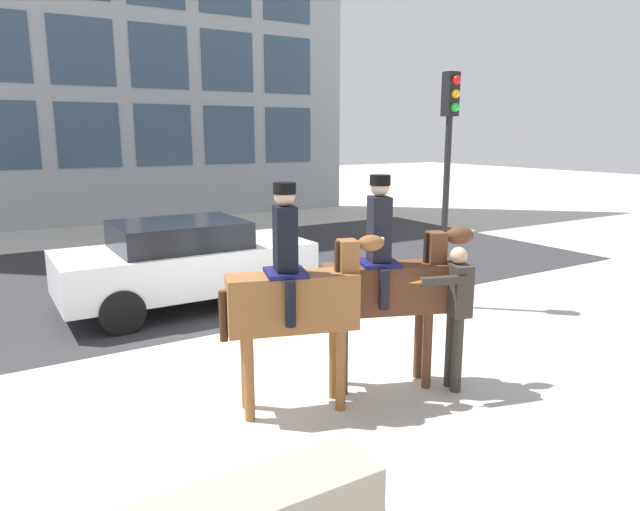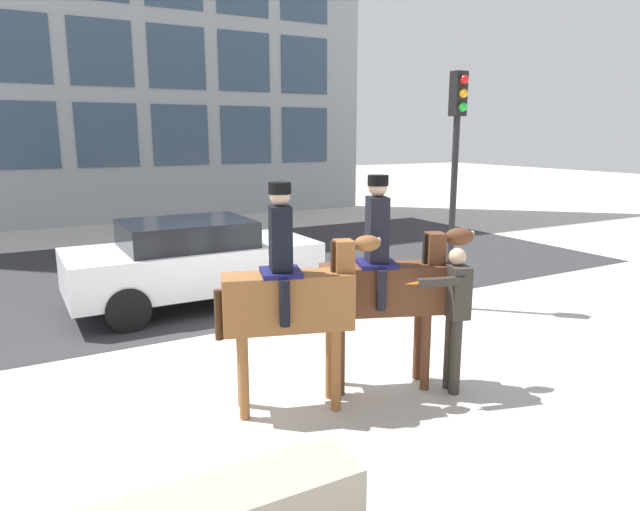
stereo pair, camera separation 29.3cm
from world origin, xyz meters
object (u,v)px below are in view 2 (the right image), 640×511
pedestrian_bystander (454,308)px  street_car_near_lane (193,260)px  traffic_light (456,154)px  mounted_horse_lead (291,295)px  mounted_horse_companion (385,282)px

pedestrian_bystander → street_car_near_lane: (-1.63, 4.96, -0.22)m
pedestrian_bystander → street_car_near_lane: size_ratio=0.41×
street_car_near_lane → traffic_light: traffic_light is taller
mounted_horse_lead → street_car_near_lane: (0.22, 4.42, -0.50)m
mounted_horse_companion → mounted_horse_lead: bearing=-160.7°
mounted_horse_lead → street_car_near_lane: bearing=104.8°
street_car_near_lane → traffic_light: 4.95m
mounted_horse_lead → traffic_light: bearing=43.9°
mounted_horse_lead → pedestrian_bystander: mounted_horse_lead is taller
mounted_horse_lead → traffic_light: size_ratio=0.63×
mounted_horse_lead → pedestrian_bystander: (1.85, -0.55, -0.28)m
mounted_horse_companion → street_car_near_lane: 4.60m
mounted_horse_lead → mounted_horse_companion: size_ratio=0.99×
mounted_horse_lead → street_car_near_lane: 4.45m
mounted_horse_lead → traffic_light: (4.13, 2.03, 1.39)m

